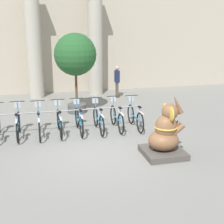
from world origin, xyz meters
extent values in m
plane|color=slate|center=(0.00, 0.00, 0.00)|extent=(60.00, 60.00, 0.00)
cube|color=#B2A893|center=(0.00, 8.60, 3.00)|extent=(20.00, 0.20, 6.00)
cylinder|color=#ADA899|center=(-1.51, 7.60, 2.50)|extent=(0.73, 0.73, 5.00)
cylinder|color=#ADA899|center=(1.51, 7.60, 2.50)|extent=(0.73, 0.73, 5.00)
cylinder|color=gray|center=(2.03, 1.95, 0.38)|extent=(0.05, 0.05, 0.75)
cylinder|color=gray|center=(-0.53, 1.95, 0.75)|extent=(5.22, 0.04, 0.04)
torus|color=black|center=(-2.18, 2.37, 0.36)|extent=(0.05, 0.72, 0.72)
torus|color=black|center=(-2.18, 1.30, 0.36)|extent=(0.05, 0.72, 0.72)
cube|color=#338CC6|center=(-2.18, 1.83, 0.41)|extent=(0.04, 0.97, 0.04)
cube|color=#BCBCBC|center=(-2.18, 1.30, 0.73)|extent=(0.06, 0.60, 0.03)
cylinder|color=#338CC6|center=(-2.18, 1.40, 0.61)|extent=(0.03, 0.03, 0.50)
cube|color=black|center=(-2.18, 1.40, 0.88)|extent=(0.08, 0.18, 0.04)
cylinder|color=#338CC6|center=(-2.18, 2.33, 0.71)|extent=(0.03, 0.03, 0.71)
cylinder|color=black|center=(-2.18, 2.33, 1.07)|extent=(0.48, 0.03, 0.03)
cube|color=#BCBCBC|center=(-2.18, 2.43, 0.93)|extent=(0.20, 0.16, 0.14)
torus|color=black|center=(-1.52, 2.30, 0.36)|extent=(0.05, 0.72, 0.72)
torus|color=black|center=(-1.52, 1.24, 0.36)|extent=(0.05, 0.72, 0.72)
cube|color=#338CC6|center=(-1.52, 1.77, 0.41)|extent=(0.04, 0.97, 0.04)
cube|color=#BCBCBC|center=(-1.52, 1.24, 0.73)|extent=(0.06, 0.60, 0.03)
cylinder|color=#338CC6|center=(-1.52, 1.34, 0.61)|extent=(0.03, 0.03, 0.50)
cube|color=black|center=(-1.52, 1.34, 0.88)|extent=(0.08, 0.18, 0.04)
cylinder|color=#338CC6|center=(-1.52, 2.26, 0.71)|extent=(0.03, 0.03, 0.71)
cylinder|color=black|center=(-1.52, 2.26, 1.07)|extent=(0.48, 0.03, 0.03)
cube|color=#BCBCBC|center=(-1.52, 2.36, 0.93)|extent=(0.20, 0.16, 0.14)
torus|color=black|center=(-0.86, 2.33, 0.36)|extent=(0.05, 0.72, 0.72)
torus|color=black|center=(-0.86, 1.26, 0.36)|extent=(0.05, 0.72, 0.72)
cube|color=#338CC6|center=(-0.86, 1.80, 0.41)|extent=(0.04, 0.97, 0.04)
cube|color=#BCBCBC|center=(-0.86, 1.26, 0.73)|extent=(0.06, 0.60, 0.03)
cylinder|color=#338CC6|center=(-0.86, 1.36, 0.61)|extent=(0.03, 0.03, 0.50)
cube|color=black|center=(-0.86, 1.36, 0.88)|extent=(0.08, 0.18, 0.04)
cylinder|color=#338CC6|center=(-0.86, 2.29, 0.71)|extent=(0.03, 0.03, 0.71)
cylinder|color=black|center=(-0.86, 2.29, 1.07)|extent=(0.48, 0.03, 0.03)
cube|color=#BCBCBC|center=(-0.86, 2.39, 0.93)|extent=(0.20, 0.16, 0.14)
torus|color=black|center=(-0.20, 2.35, 0.36)|extent=(0.05, 0.72, 0.72)
torus|color=black|center=(-0.20, 1.28, 0.36)|extent=(0.05, 0.72, 0.72)
cube|color=#338CC6|center=(-0.20, 1.81, 0.41)|extent=(0.04, 0.97, 0.04)
cube|color=#BCBCBC|center=(-0.20, 1.28, 0.73)|extent=(0.06, 0.60, 0.03)
cylinder|color=#338CC6|center=(-0.20, 1.38, 0.61)|extent=(0.03, 0.03, 0.50)
cube|color=black|center=(-0.20, 1.38, 0.88)|extent=(0.08, 0.18, 0.04)
cylinder|color=#338CC6|center=(-0.20, 2.31, 0.71)|extent=(0.03, 0.03, 0.71)
cylinder|color=black|center=(-0.20, 2.31, 1.07)|extent=(0.48, 0.03, 0.03)
cube|color=#BCBCBC|center=(-0.20, 2.41, 0.93)|extent=(0.20, 0.16, 0.14)
torus|color=black|center=(0.46, 2.30, 0.36)|extent=(0.05, 0.72, 0.72)
torus|color=black|center=(0.46, 1.24, 0.36)|extent=(0.05, 0.72, 0.72)
cube|color=#338CC6|center=(0.46, 1.77, 0.41)|extent=(0.04, 0.97, 0.04)
cube|color=#BCBCBC|center=(0.46, 1.24, 0.73)|extent=(0.06, 0.60, 0.03)
cylinder|color=#338CC6|center=(0.46, 1.34, 0.61)|extent=(0.03, 0.03, 0.50)
cube|color=black|center=(0.46, 1.34, 0.88)|extent=(0.08, 0.18, 0.04)
cylinder|color=#338CC6|center=(0.46, 2.26, 0.71)|extent=(0.03, 0.03, 0.71)
cylinder|color=black|center=(0.46, 2.26, 1.07)|extent=(0.48, 0.03, 0.03)
cube|color=#BCBCBC|center=(0.46, 2.36, 0.93)|extent=(0.20, 0.16, 0.14)
torus|color=black|center=(1.12, 2.36, 0.36)|extent=(0.05, 0.72, 0.72)
torus|color=black|center=(1.12, 1.30, 0.36)|extent=(0.05, 0.72, 0.72)
cube|color=#338CC6|center=(1.12, 1.83, 0.41)|extent=(0.04, 0.97, 0.04)
cube|color=#BCBCBC|center=(1.12, 1.30, 0.73)|extent=(0.06, 0.60, 0.03)
cylinder|color=#338CC6|center=(1.12, 1.40, 0.61)|extent=(0.03, 0.03, 0.50)
cube|color=black|center=(1.12, 1.40, 0.88)|extent=(0.08, 0.18, 0.04)
cylinder|color=#338CC6|center=(1.12, 2.32, 0.71)|extent=(0.03, 0.03, 0.71)
cylinder|color=black|center=(1.12, 2.32, 1.07)|extent=(0.48, 0.03, 0.03)
cube|color=#BCBCBC|center=(1.12, 2.42, 0.93)|extent=(0.20, 0.16, 0.14)
torus|color=black|center=(1.78, 2.32, 0.36)|extent=(0.05, 0.72, 0.72)
torus|color=black|center=(1.78, 1.26, 0.36)|extent=(0.05, 0.72, 0.72)
cube|color=#338CC6|center=(1.78, 1.79, 0.41)|extent=(0.04, 0.97, 0.04)
cube|color=#BCBCBC|center=(1.78, 1.26, 0.73)|extent=(0.06, 0.60, 0.03)
cylinder|color=#338CC6|center=(1.78, 1.36, 0.61)|extent=(0.03, 0.03, 0.50)
cube|color=black|center=(1.78, 1.36, 0.88)|extent=(0.08, 0.18, 0.04)
cylinder|color=#338CC6|center=(1.78, 2.28, 0.71)|extent=(0.03, 0.03, 0.71)
cylinder|color=black|center=(1.78, 2.28, 1.07)|extent=(0.48, 0.03, 0.03)
cube|color=#BCBCBC|center=(1.78, 2.38, 0.93)|extent=(0.20, 0.16, 0.14)
cube|color=#4C4742|center=(1.80, -0.67, 0.08)|extent=(1.12, 1.12, 0.17)
ellipsoid|color=brown|center=(1.80, -0.67, 0.45)|extent=(0.86, 0.76, 0.56)
ellipsoid|color=brown|center=(1.85, -0.67, 0.83)|extent=(0.61, 0.56, 0.71)
sphere|color=brown|center=(1.96, -0.67, 1.26)|extent=(0.46, 0.46, 0.46)
ellipsoid|color=gold|center=(1.89, -0.45, 1.26)|extent=(0.08, 0.32, 0.39)
ellipsoid|color=gold|center=(1.89, -0.90, 1.26)|extent=(0.08, 0.32, 0.39)
cone|color=brown|center=(2.16, -0.67, 1.45)|extent=(0.39, 0.16, 0.57)
cylinder|color=brown|center=(2.13, -0.55, 0.75)|extent=(0.45, 0.15, 0.40)
cylinder|color=brown|center=(2.13, -0.80, 0.75)|extent=(0.45, 0.15, 0.40)
torus|color=gold|center=(1.85, -0.67, 0.83)|extent=(0.64, 0.64, 0.05)
cylinder|color=brown|center=(2.37, 6.62, 0.39)|extent=(0.11, 0.11, 0.78)
cylinder|color=brown|center=(2.37, 6.45, 0.39)|extent=(0.11, 0.11, 0.78)
cube|color=#1E284C|center=(2.37, 6.53, 1.07)|extent=(0.20, 0.32, 0.58)
sphere|color=tan|center=(2.37, 6.53, 1.48)|extent=(0.21, 0.21, 0.21)
cylinder|color=#1E284C|center=(2.37, 6.73, 1.10)|extent=(0.07, 0.07, 0.52)
cylinder|color=#1E284C|center=(2.37, 6.33, 1.10)|extent=(0.07, 0.07, 0.52)
cylinder|color=#4C4C4C|center=(0.06, 4.31, 0.18)|extent=(0.77, 0.77, 0.36)
cylinder|color=brown|center=(0.06, 4.31, 1.04)|extent=(0.10, 0.10, 1.36)
sphere|color=#235628|center=(0.06, 4.31, 2.39)|extent=(1.69, 1.69, 1.69)
camera|label=1|loc=(-1.53, -8.19, 3.55)|focal=50.00mm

